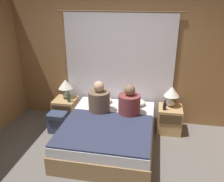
{
  "coord_description": "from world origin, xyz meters",
  "views": [
    {
      "loc": [
        0.73,
        -2.82,
        2.52
      ],
      "look_at": [
        0.0,
        0.99,
        0.93
      ],
      "focal_mm": 38.0,
      "sensor_mm": 36.0,
      "label": 1
    }
  ],
  "objects_px": {
    "nightstand_right": "(169,119)",
    "nightstand_left": "(66,110)",
    "pillow_right": "(133,102)",
    "person_left_in_bed": "(99,100)",
    "beer_bottle_on_left_stand": "(69,98)",
    "lamp_left": "(66,86)",
    "bed": "(109,133)",
    "pillow_left": "(100,99)",
    "person_right_in_bed": "(129,103)",
    "lamp_right": "(172,93)",
    "beer_bottle_on_right_stand": "(165,106)",
    "backpack_on_floor": "(58,121)"
  },
  "relations": [
    {
      "from": "nightstand_left",
      "to": "nightstand_right",
      "type": "bearing_deg",
      "value": 0.0
    },
    {
      "from": "lamp_right",
      "to": "beer_bottle_on_left_stand",
      "type": "height_order",
      "value": "lamp_right"
    },
    {
      "from": "nightstand_right",
      "to": "beer_bottle_on_left_stand",
      "type": "xyz_separation_m",
      "value": [
        -2.0,
        -0.11,
        0.35
      ]
    },
    {
      "from": "nightstand_right",
      "to": "lamp_left",
      "type": "xyz_separation_m",
      "value": [
        -2.13,
        0.08,
        0.52
      ]
    },
    {
      "from": "person_right_in_bed",
      "to": "nightstand_right",
      "type": "bearing_deg",
      "value": 24.87
    },
    {
      "from": "bed",
      "to": "nightstand_left",
      "type": "height_order",
      "value": "nightstand_left"
    },
    {
      "from": "nightstand_right",
      "to": "backpack_on_floor",
      "type": "relative_size",
      "value": 1.25
    },
    {
      "from": "pillow_right",
      "to": "nightstand_right",
      "type": "bearing_deg",
      "value": -4.3
    },
    {
      "from": "lamp_right",
      "to": "person_right_in_bed",
      "type": "height_order",
      "value": "person_right_in_bed"
    },
    {
      "from": "lamp_right",
      "to": "beer_bottle_on_left_stand",
      "type": "relative_size",
      "value": 1.67
    },
    {
      "from": "nightstand_left",
      "to": "lamp_left",
      "type": "height_order",
      "value": "lamp_left"
    },
    {
      "from": "pillow_left",
      "to": "lamp_right",
      "type": "bearing_deg",
      "value": 1.15
    },
    {
      "from": "pillow_left",
      "to": "person_right_in_bed",
      "type": "bearing_deg",
      "value": -32.01
    },
    {
      "from": "person_right_in_bed",
      "to": "backpack_on_floor",
      "type": "distance_m",
      "value": 1.46
    },
    {
      "from": "bed",
      "to": "person_right_in_bed",
      "type": "height_order",
      "value": "person_right_in_bed"
    },
    {
      "from": "lamp_right",
      "to": "lamp_left",
      "type": "bearing_deg",
      "value": 180.0
    },
    {
      "from": "bed",
      "to": "pillow_right",
      "type": "xyz_separation_m",
      "value": [
        0.34,
        0.74,
        0.3
      ]
    },
    {
      "from": "nightstand_right",
      "to": "pillow_left",
      "type": "height_order",
      "value": "pillow_left"
    },
    {
      "from": "lamp_left",
      "to": "beer_bottle_on_right_stand",
      "type": "distance_m",
      "value": 2.03
    },
    {
      "from": "nightstand_right",
      "to": "beer_bottle_on_right_stand",
      "type": "bearing_deg",
      "value": -137.99
    },
    {
      "from": "lamp_right",
      "to": "beer_bottle_on_right_stand",
      "type": "xyz_separation_m",
      "value": [
        -0.12,
        -0.19,
        -0.19
      ]
    },
    {
      "from": "nightstand_right",
      "to": "nightstand_left",
      "type": "bearing_deg",
      "value": 180.0
    },
    {
      "from": "pillow_right",
      "to": "backpack_on_floor",
      "type": "xyz_separation_m",
      "value": [
        -1.41,
        -0.49,
        -0.31
      ]
    },
    {
      "from": "pillow_left",
      "to": "pillow_right",
      "type": "xyz_separation_m",
      "value": [
        0.68,
        0.0,
        0.0
      ]
    },
    {
      "from": "nightstand_left",
      "to": "person_left_in_bed",
      "type": "height_order",
      "value": "person_left_in_bed"
    },
    {
      "from": "person_left_in_bed",
      "to": "person_right_in_bed",
      "type": "bearing_deg",
      "value": 0.0
    },
    {
      "from": "lamp_right",
      "to": "pillow_left",
      "type": "height_order",
      "value": "lamp_right"
    },
    {
      "from": "pillow_left",
      "to": "person_right_in_bed",
      "type": "xyz_separation_m",
      "value": [
        0.65,
        -0.41,
        0.16
      ]
    },
    {
      "from": "nightstand_left",
      "to": "lamp_right",
      "type": "distance_m",
      "value": 2.19
    },
    {
      "from": "bed",
      "to": "lamp_left",
      "type": "height_order",
      "value": "lamp_left"
    },
    {
      "from": "lamp_left",
      "to": "pillow_left",
      "type": "relative_size",
      "value": 0.81
    },
    {
      "from": "nightstand_right",
      "to": "person_right_in_bed",
      "type": "xyz_separation_m",
      "value": [
        -0.76,
        -0.35,
        0.45
      ]
    },
    {
      "from": "pillow_right",
      "to": "nightstand_left",
      "type": "bearing_deg",
      "value": -177.77
    },
    {
      "from": "lamp_right",
      "to": "beer_bottle_on_right_stand",
      "type": "relative_size",
      "value": 1.98
    },
    {
      "from": "pillow_right",
      "to": "person_left_in_bed",
      "type": "xyz_separation_m",
      "value": [
        -0.59,
        -0.41,
        0.17
      ]
    },
    {
      "from": "lamp_left",
      "to": "beer_bottle_on_left_stand",
      "type": "bearing_deg",
      "value": -55.61
    },
    {
      "from": "lamp_left",
      "to": "pillow_right",
      "type": "height_order",
      "value": "lamp_left"
    },
    {
      "from": "lamp_left",
      "to": "pillow_left",
      "type": "xyz_separation_m",
      "value": [
        0.73,
        -0.03,
        -0.24
      ]
    },
    {
      "from": "nightstand_left",
      "to": "pillow_right",
      "type": "distance_m",
      "value": 1.43
    },
    {
      "from": "lamp_left",
      "to": "person_right_in_bed",
      "type": "height_order",
      "value": "person_right_in_bed"
    },
    {
      "from": "beer_bottle_on_right_stand",
      "to": "lamp_left",
      "type": "bearing_deg",
      "value": 174.56
    },
    {
      "from": "nightstand_left",
      "to": "person_right_in_bed",
      "type": "xyz_separation_m",
      "value": [
        1.37,
        -0.35,
        0.45
      ]
    },
    {
      "from": "lamp_right",
      "to": "backpack_on_floor",
      "type": "relative_size",
      "value": 0.98
    },
    {
      "from": "pillow_right",
      "to": "beer_bottle_on_right_stand",
      "type": "bearing_deg",
      "value": -15.1
    },
    {
      "from": "bed",
      "to": "person_right_in_bed",
      "type": "relative_size",
      "value": 3.33
    },
    {
      "from": "lamp_left",
      "to": "pillow_right",
      "type": "distance_m",
      "value": 1.42
    },
    {
      "from": "lamp_left",
      "to": "beer_bottle_on_right_stand",
      "type": "height_order",
      "value": "lamp_left"
    },
    {
      "from": "person_right_in_bed",
      "to": "beer_bottle_on_right_stand",
      "type": "relative_size",
      "value": 2.86
    },
    {
      "from": "lamp_left",
      "to": "beer_bottle_on_left_stand",
      "type": "relative_size",
      "value": 1.67
    },
    {
      "from": "beer_bottle_on_left_stand",
      "to": "backpack_on_floor",
      "type": "distance_m",
      "value": 0.51
    }
  ]
}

